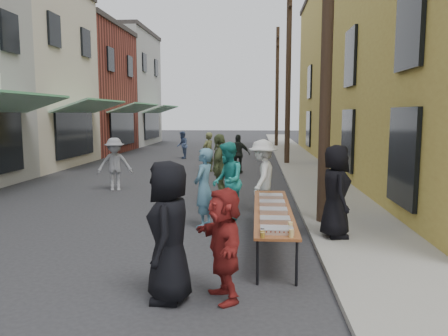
# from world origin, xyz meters

# --- Properties ---
(ground) EXTENTS (120.00, 120.00, 0.00)m
(ground) POSITION_xyz_m (0.00, 0.00, 0.00)
(ground) COLOR #28282B
(ground) RESTS_ON ground
(sidewalk) EXTENTS (2.20, 60.00, 0.10)m
(sidewalk) POSITION_xyz_m (5.00, 15.00, 0.05)
(sidewalk) COLOR gray
(sidewalk) RESTS_ON ground
(storefront_row) EXTENTS (8.00, 37.00, 9.00)m
(storefront_row) POSITION_xyz_m (-10.00, 14.96, 4.12)
(storefront_row) COLOR maroon
(storefront_row) RESTS_ON ground
(building_ochre) EXTENTS (10.00, 28.00, 10.00)m
(building_ochre) POSITION_xyz_m (11.10, 14.00, 5.00)
(building_ochre) COLOR #A78E3B
(building_ochre) RESTS_ON ground
(utility_pole_near) EXTENTS (0.26, 0.26, 9.00)m
(utility_pole_near) POSITION_xyz_m (4.30, 3.00, 4.50)
(utility_pole_near) COLOR #2D2116
(utility_pole_near) RESTS_ON ground
(utility_pole_mid) EXTENTS (0.26, 0.26, 9.00)m
(utility_pole_mid) POSITION_xyz_m (4.30, 15.00, 4.50)
(utility_pole_mid) COLOR #2D2116
(utility_pole_mid) RESTS_ON ground
(utility_pole_far) EXTENTS (0.26, 0.26, 9.00)m
(utility_pole_far) POSITION_xyz_m (4.30, 27.00, 4.50)
(utility_pole_far) COLOR #2D2116
(utility_pole_far) RESTS_ON ground
(serving_table) EXTENTS (0.70, 4.00, 0.75)m
(serving_table) POSITION_xyz_m (3.10, 1.22, 0.71)
(serving_table) COLOR brown
(serving_table) RESTS_ON ground
(catering_tray_sausage) EXTENTS (0.50, 0.33, 0.08)m
(catering_tray_sausage) POSITION_xyz_m (3.10, -0.43, 0.79)
(catering_tray_sausage) COLOR maroon
(catering_tray_sausage) RESTS_ON serving_table
(catering_tray_foil_b) EXTENTS (0.50, 0.33, 0.08)m
(catering_tray_foil_b) POSITION_xyz_m (3.10, 0.22, 0.79)
(catering_tray_foil_b) COLOR #B2B2B7
(catering_tray_foil_b) RESTS_ON serving_table
(catering_tray_buns) EXTENTS (0.50, 0.33, 0.08)m
(catering_tray_buns) POSITION_xyz_m (3.10, 0.92, 0.79)
(catering_tray_buns) COLOR tan
(catering_tray_buns) RESTS_ON serving_table
(catering_tray_foil_d) EXTENTS (0.50, 0.33, 0.08)m
(catering_tray_foil_d) POSITION_xyz_m (3.10, 1.62, 0.79)
(catering_tray_foil_d) COLOR #B2B2B7
(catering_tray_foil_d) RESTS_ON serving_table
(catering_tray_buns_end) EXTENTS (0.50, 0.33, 0.08)m
(catering_tray_buns_end) POSITION_xyz_m (3.10, 2.32, 0.79)
(catering_tray_buns_end) COLOR tan
(catering_tray_buns_end) RESTS_ON serving_table
(condiment_jar_a) EXTENTS (0.07, 0.07, 0.08)m
(condiment_jar_a) POSITION_xyz_m (2.88, -0.73, 0.79)
(condiment_jar_a) COLOR #A57F26
(condiment_jar_a) RESTS_ON serving_table
(condiment_jar_b) EXTENTS (0.07, 0.07, 0.08)m
(condiment_jar_b) POSITION_xyz_m (2.88, -0.63, 0.79)
(condiment_jar_b) COLOR #A57F26
(condiment_jar_b) RESTS_ON serving_table
(condiment_jar_c) EXTENTS (0.07, 0.07, 0.08)m
(condiment_jar_c) POSITION_xyz_m (2.88, -0.53, 0.79)
(condiment_jar_c) COLOR #A57F26
(condiment_jar_c) RESTS_ON serving_table
(cup_stack) EXTENTS (0.08, 0.08, 0.12)m
(cup_stack) POSITION_xyz_m (3.30, -0.68, 0.81)
(cup_stack) COLOR tan
(cup_stack) RESTS_ON serving_table
(guest_front_a) EXTENTS (0.65, 0.97, 1.94)m
(guest_front_a) POSITION_xyz_m (1.60, -1.28, 0.97)
(guest_front_a) COLOR black
(guest_front_a) RESTS_ON ground
(guest_front_b) EXTENTS (0.59, 0.75, 1.79)m
(guest_front_b) POSITION_xyz_m (1.60, 2.65, 0.90)
(guest_front_b) COLOR teal
(guest_front_b) RESTS_ON ground
(guest_front_c) EXTENTS (0.81, 0.99, 1.89)m
(guest_front_c) POSITION_xyz_m (2.09, 3.34, 0.94)
(guest_front_c) COLOR teal
(guest_front_c) RESTS_ON ground
(guest_front_d) EXTENTS (0.95, 1.36, 1.91)m
(guest_front_d) POSITION_xyz_m (2.93, 3.95, 0.96)
(guest_front_d) COLOR white
(guest_front_d) RESTS_ON ground
(guest_front_e) EXTENTS (0.61, 1.21, 1.98)m
(guest_front_e) POSITION_xyz_m (1.72, 5.48, 0.99)
(guest_front_e) COLOR #556239
(guest_front_e) RESTS_ON ground
(guest_queue_back) EXTENTS (0.97, 1.52, 1.57)m
(guest_queue_back) POSITION_xyz_m (2.34, -1.20, 0.79)
(guest_queue_back) COLOR maroon
(guest_queue_back) RESTS_ON ground
(server) EXTENTS (0.67, 0.95, 1.85)m
(server) POSITION_xyz_m (4.35, 1.70, 1.03)
(server) COLOR black
(server) RESTS_ON sidewalk
(passerby_left) EXTENTS (1.28, 0.97, 1.76)m
(passerby_left) POSITION_xyz_m (-1.92, 7.11, 0.88)
(passerby_left) COLOR gray
(passerby_left) RESTS_ON ground
(passerby_mid) EXTENTS (1.02, 0.50, 1.67)m
(passerby_mid) POSITION_xyz_m (2.01, 11.60, 0.84)
(passerby_mid) COLOR black
(passerby_mid) RESTS_ON ground
(passerby_right) EXTENTS (0.69, 0.76, 1.75)m
(passerby_right) POSITION_xyz_m (0.66, 11.95, 0.87)
(passerby_right) COLOR #5C6239
(passerby_right) RESTS_ON ground
(passerby_far) EXTENTS (0.69, 0.83, 1.56)m
(passerby_far) POSITION_xyz_m (-1.43, 17.53, 0.78)
(passerby_far) COLOR #41537E
(passerby_far) RESTS_ON ground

